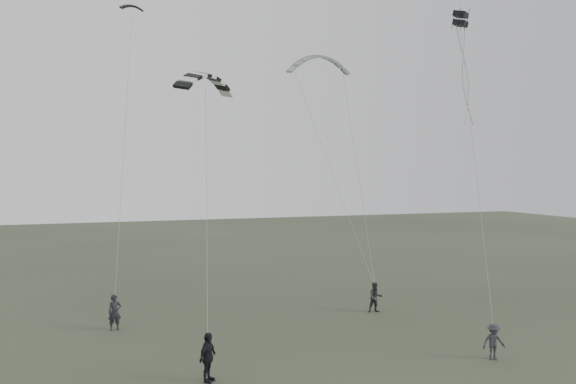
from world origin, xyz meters
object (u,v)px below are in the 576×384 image
object	(u,v)px
flyer_center	(208,357)
kite_box	(460,19)
kite_pale_large	(319,57)
kite_striped	(206,75)
flyer_right	(375,297)
flyer_far	(494,342)
flyer_left	(115,312)
kite_dark_small	(132,6)

from	to	relation	value
flyer_center	kite_box	bearing A→B (deg)	-34.87
kite_pale_large	kite_striped	size ratio (longest dim) A/B	1.33
flyer_right	kite_striped	size ratio (longest dim) A/B	0.53
kite_box	kite_striped	bearing A→B (deg)	141.10
flyer_right	flyer_center	size ratio (longest dim) A/B	0.90
kite_box	flyer_far	bearing A→B (deg)	-147.23
kite_striped	flyer_right	bearing A→B (deg)	-20.02
flyer_left	flyer_right	world-z (taller)	flyer_left
kite_striped	kite_box	xyz separation A→B (m)	(12.80, -0.54, 3.43)
kite_pale_large	kite_box	bearing A→B (deg)	-65.93
kite_dark_small	kite_striped	size ratio (longest dim) A/B	0.41
flyer_left	kite_box	xyz separation A→B (m)	(16.57, -4.62, 14.57)
flyer_left	flyer_center	distance (m)	8.78
kite_striped	kite_box	size ratio (longest dim) A/B	4.46
flyer_left	kite_striped	xyz separation A→B (m)	(3.77, -4.08, 11.13)
flyer_right	flyer_far	xyz separation A→B (m)	(0.86, -8.65, -0.08)
flyer_left	flyer_far	world-z (taller)	flyer_left
flyer_left	kite_striped	size ratio (longest dim) A/B	0.56
flyer_center	kite_box	distance (m)	20.21
flyer_far	kite_pale_large	world-z (taller)	kite_pale_large
flyer_far	kite_striped	world-z (taller)	kite_striped
kite_pale_large	kite_striped	distance (m)	14.17
flyer_right	kite_pale_large	bearing A→B (deg)	101.03
flyer_center	kite_box	size ratio (longest dim) A/B	2.60
flyer_center	kite_dark_small	size ratio (longest dim) A/B	1.41
kite_striped	kite_dark_small	bearing A→B (deg)	68.27
flyer_left	kite_pale_large	world-z (taller)	kite_pale_large
flyer_far	flyer_left	bearing A→B (deg)	157.17
kite_box	kite_dark_small	bearing A→B (deg)	111.04
kite_dark_small	flyer_right	bearing A→B (deg)	-38.49
kite_dark_small	kite_striped	distance (m)	10.88
flyer_right	flyer_center	bearing A→B (deg)	-139.66
flyer_right	flyer_center	world-z (taller)	flyer_center
flyer_right	kite_dark_small	bearing A→B (deg)	160.36
kite_box	flyer_center	bearing A→B (deg)	158.51
kite_dark_small	flyer_center	bearing A→B (deg)	-94.98
flyer_center	kite_striped	xyz separation A→B (m)	(0.78, 4.18, 11.10)
flyer_center	kite_box	world-z (taller)	kite_box
flyer_far	kite_dark_small	bearing A→B (deg)	142.76
flyer_right	kite_pale_large	distance (m)	16.14
flyer_far	kite_box	xyz separation A→B (m)	(1.93, 5.09, 14.69)
kite_striped	kite_box	bearing A→B (deg)	-39.19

